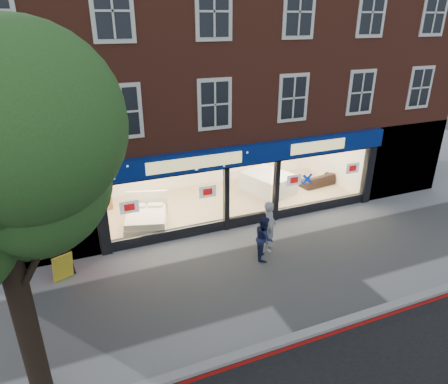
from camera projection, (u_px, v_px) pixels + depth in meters
ground at (291, 265)px, 13.07m from camera, size 120.00×120.00×0.00m
kerb_line at (353, 327)px, 10.44m from camera, size 60.00×0.10×0.01m
kerb_stone at (349, 320)px, 10.59m from camera, size 60.00×0.25×0.12m
showroom_floor at (229, 201)px, 17.50m from camera, size 11.00×4.50×0.10m
building at (213, 38)px, 16.26m from camera, size 19.00×8.26×10.30m
display_bed at (146, 218)px, 15.24m from camera, size 2.02×2.26×1.07m
bedside_table at (105, 203)px, 16.56m from camera, size 0.56×0.56×0.55m
mattress_stack at (268, 182)px, 18.20m from camera, size 2.28×2.57×0.85m
sofa at (318, 179)px, 18.94m from camera, size 1.96×0.98×0.55m
a_board at (63, 265)px, 12.19m from camera, size 0.73×0.61×0.96m
pedestrian_grey at (269, 226)px, 13.59m from camera, size 0.69×0.79×1.81m
pedestrian_blue at (264, 238)px, 13.17m from camera, size 0.82×0.90×1.52m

